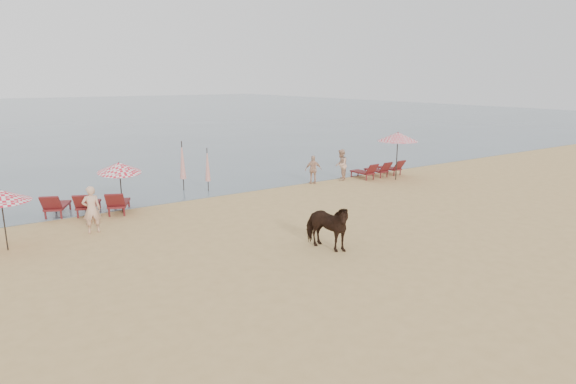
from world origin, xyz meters
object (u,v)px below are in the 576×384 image
umbrella_open_left_b (119,167)px  beachgoer_right_b (313,170)px  lounger_cluster_right (379,169)px  umbrella_open_left_a (0,196)px  umbrella_closed_left (182,160)px  umbrella_open_right (398,137)px  cow (326,226)px  beachgoer_right_a (341,165)px  lounger_cluster_left (87,204)px  umbrella_closed_right (207,165)px  beachgoer_left (92,209)px

umbrella_open_left_b → beachgoer_right_b: umbrella_open_left_b is taller
lounger_cluster_right → umbrella_open_left_a: umbrella_open_left_a is taller
umbrella_closed_left → umbrella_open_left_a: bearing=-148.4°
umbrella_open_left_a → umbrella_open_left_b: size_ratio=0.92×
umbrella_open_right → cow: size_ratio=1.42×
umbrella_closed_left → cow: umbrella_closed_left is taller
umbrella_open_left_b → beachgoer_right_a: umbrella_open_left_b is taller
lounger_cluster_left → umbrella_closed_right: 6.09m
umbrella_open_right → cow: 12.29m
umbrella_closed_left → umbrella_closed_right: umbrella_closed_left is taller
umbrella_closed_left → beachgoer_left: umbrella_closed_left is taller
umbrella_closed_left → lounger_cluster_left: bearing=-157.9°
beachgoer_right_b → beachgoer_left: bearing=37.0°
umbrella_open_left_b → umbrella_open_right: size_ratio=0.84×
lounger_cluster_right → umbrella_open_right: 2.28m
lounger_cluster_left → umbrella_open_left_a: bearing=-112.6°
umbrella_open_left_b → beachgoer_right_b: 10.14m
lounger_cluster_left → beachgoer_left: (-0.34, -2.56, 0.39)m
lounger_cluster_right → umbrella_closed_left: umbrella_closed_left is taller
beachgoer_right_b → cow: bearing=81.6°
umbrella_closed_left → beachgoer_right_b: size_ratio=1.64×
beachgoer_right_a → beachgoer_left: bearing=-30.8°
umbrella_open_left_b → umbrella_closed_left: bearing=57.9°
umbrella_closed_right → umbrella_open_left_b: bearing=-161.5°
umbrella_open_left_a → lounger_cluster_left: bearing=31.2°
lounger_cluster_left → umbrella_open_left_b: umbrella_open_left_b is taller
umbrella_open_left_b → umbrella_closed_right: bearing=43.0°
umbrella_closed_left → beachgoer_right_b: (6.38, -2.31, -0.77)m
lounger_cluster_right → umbrella_closed_right: (-9.70, 2.01, 0.92)m
umbrella_open_left_a → umbrella_closed_left: (8.09, 4.97, -0.30)m
umbrella_closed_left → beachgoer_right_b: bearing=-19.9°
umbrella_open_left_a → umbrella_closed_left: bearing=19.2°
lounger_cluster_right → umbrella_closed_right: size_ratio=1.31×
umbrella_open_left_b → umbrella_closed_right: (4.62, 1.55, -0.58)m
umbrella_open_left_b → beachgoer_right_a: 11.97m
lounger_cluster_left → beachgoer_left: bearing=-73.7°
umbrella_closed_right → cow: size_ratio=1.17×
beachgoer_right_a → umbrella_open_right: bearing=107.2°
lounger_cluster_left → umbrella_open_left_a: 4.49m
beachgoer_right_b → umbrella_open_left_a: bearing=36.4°
beachgoer_right_b → umbrella_closed_left: bearing=6.1°
lounger_cluster_right → beachgoer_right_b: size_ratio=1.89×
umbrella_open_right → cow: bearing=-150.1°
umbrella_open_left_a → umbrella_open_left_b: bearing=17.5°
umbrella_closed_left → umbrella_closed_right: (0.93, -0.89, -0.18)m
umbrella_open_right → beachgoer_left: (-16.14, -0.53, -1.52)m
umbrella_closed_left → cow: (0.61, -10.72, -0.74)m
umbrella_open_left_a → cow: 10.48m
umbrella_open_right → beachgoer_right_a: 3.43m
umbrella_open_right → beachgoer_right_a: size_ratio=1.56×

